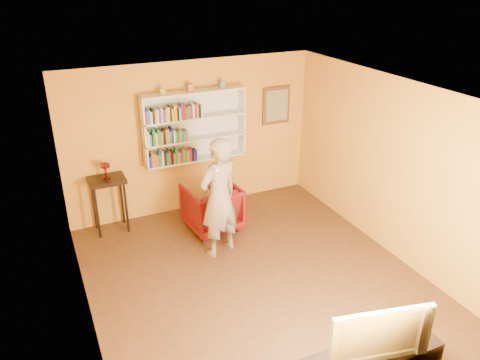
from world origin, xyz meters
name	(u,v)px	position (x,y,z in m)	size (l,w,h in m)	color
room_shell	(255,217)	(0.00, 0.00, 1.02)	(5.30, 5.80, 2.88)	#422815
bookshelf	(193,126)	(0.00, 2.41, 1.59)	(1.80, 0.29, 1.23)	silver
books_row_lower	(172,157)	(-0.45, 2.30, 1.13)	(0.85, 0.18, 0.27)	navy
books_row_middle	(166,136)	(-0.53, 2.30, 1.51)	(0.69, 0.19, 0.27)	beige
books_row_upper	(174,113)	(-0.37, 2.30, 1.89)	(0.98, 0.19, 0.26)	#64297B
ornament_left	(162,91)	(-0.52, 2.35, 2.26)	(0.07, 0.07, 0.10)	gold
ornament_centre	(190,88)	(-0.05, 2.35, 2.28)	(0.09, 0.09, 0.12)	#AD5639
ornament_right	(222,85)	(0.52, 2.35, 2.27)	(0.08, 0.08, 0.11)	slate
framed_painting	(276,105)	(1.65, 2.46, 1.75)	(0.55, 0.05, 0.70)	#563018
console_table	(108,188)	(-1.58, 2.25, 0.80)	(0.59, 0.45, 0.96)	black
ruby_lustre	(105,167)	(-1.58, 2.25, 1.16)	(0.17, 0.17, 0.28)	maroon
armchair	(212,207)	(0.00, 1.62, 0.39)	(0.84, 0.86, 0.79)	#4F0509
person	(219,198)	(-0.17, 0.86, 0.95)	(0.69, 0.45, 1.90)	#796858
game_remote	(215,168)	(-0.34, 0.57, 1.57)	(0.04, 0.15, 0.04)	white
television	(376,329)	(0.22, -2.25, 0.84)	(1.05, 0.14, 0.61)	black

